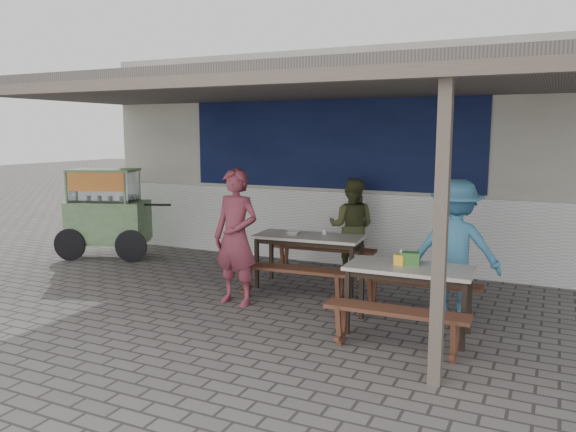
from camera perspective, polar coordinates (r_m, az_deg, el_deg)
The scene contains 17 objects.
ground at distance 6.81m, azimuth -3.89°, elevation -10.06°, with size 60.00×60.00×0.00m, color #615C58.
back_wall at distance 9.74m, azimuth 6.46°, elevation 5.83°, with size 9.00×1.28×3.50m.
warung_roof at distance 7.26m, azimuth -0.42°, elevation 12.84°, with size 9.00×4.21×2.81m.
table_left at distance 7.81m, azimuth 2.15°, elevation -2.54°, with size 1.53×0.77×0.75m.
bench_left_street at distance 7.24m, azimuth 0.36°, elevation -6.08°, with size 1.60×0.41×0.45m.
bench_left_wall at distance 8.52m, azimuth 3.65°, elevation -3.87°, with size 1.60×0.41×0.45m.
table_right at distance 6.16m, azimuth 12.23°, elevation -5.75°, with size 1.34×0.70×0.75m.
bench_right_street at distance 5.71m, azimuth 10.89°, elevation -10.36°, with size 1.43×0.32×0.45m.
bench_right_wall at distance 6.81m, azimuth 13.16°, elevation -7.32°, with size 1.43×0.32×0.45m.
vendor_cart at distance 10.23m, azimuth -17.94°, elevation 0.62°, with size 1.81×1.19×1.54m.
patron_street_side at distance 7.07m, azimuth -5.31°, elevation -2.16°, with size 0.63×0.41×1.72m, color brown.
patron_wall_side at distance 8.61m, azimuth 6.48°, elevation -1.09°, with size 0.72×0.56×1.48m, color #4A4F2B.
patron_right_table at distance 6.90m, azimuth 16.62°, elevation -3.15°, with size 1.05×0.60×1.63m, color teal.
tissue_box at distance 6.19m, azimuth 11.38°, elevation -4.36°, with size 0.11×0.11×0.11m, color yellow.
donation_box at distance 6.20m, azimuth 12.21°, elevation -4.23°, with size 0.21×0.14×0.14m, color #3D7935.
condiment_jar at distance 7.89m, azimuth 3.72°, elevation -1.56°, with size 0.07×0.07×0.08m, color silver.
condiment_bowl at distance 7.83m, azimuth 0.47°, elevation -1.71°, with size 0.21×0.21×0.05m, color white.
Camera 1 is at (3.19, -5.61, 2.17)m, focal length 35.00 mm.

